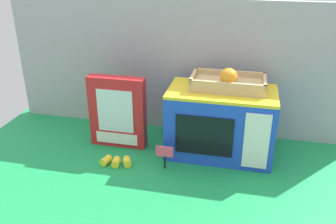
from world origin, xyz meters
TOP-DOWN VIEW (x-y plane):
  - ground_plane at (0.00, 0.00)m, footprint 1.70×1.70m
  - display_back_panel at (0.00, 0.20)m, footprint 1.61×0.03m
  - toy_microwave at (0.21, 0.01)m, footprint 0.43×0.25m
  - food_groups_crate at (0.23, 0.03)m, footprint 0.29×0.16m
  - cookie_set_box at (-0.23, -0.02)m, footprint 0.25×0.06m
  - price_sign at (0.01, -0.17)m, footprint 0.07×0.01m
  - loose_toy_banana at (-0.18, -0.19)m, footprint 0.13×0.06m

SIDE VIEW (x-z plane):
  - ground_plane at x=0.00m, z-range 0.00..0.00m
  - loose_toy_banana at x=-0.18m, z-range 0.00..0.03m
  - price_sign at x=0.01m, z-range 0.02..0.12m
  - toy_microwave at x=0.21m, z-range 0.00..0.28m
  - cookie_set_box at x=-0.23m, z-range 0.00..0.32m
  - display_back_panel at x=0.00m, z-range 0.00..0.61m
  - food_groups_crate at x=0.23m, z-range 0.26..0.36m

